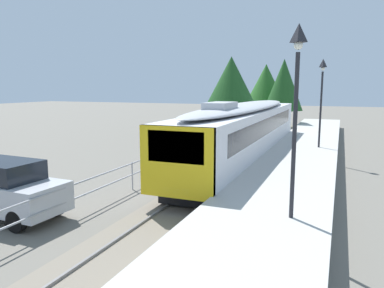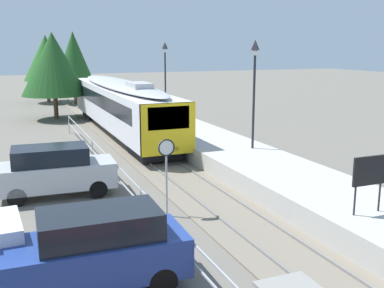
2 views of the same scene
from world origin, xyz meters
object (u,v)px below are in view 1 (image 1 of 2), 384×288
(commuter_train, at_px, (245,128))
(platform_lamp_far_end, at_px, (322,86))
(platform_lamp_mid_platform, at_px, (297,85))
(parked_suv_silver, at_px, (3,188))

(commuter_train, relative_size, platform_lamp_far_end, 3.77)
(commuter_train, relative_size, platform_lamp_mid_platform, 3.77)
(commuter_train, distance_m, platform_lamp_far_end, 5.33)
(platform_lamp_mid_platform, bearing_deg, platform_lamp_far_end, 90.00)
(commuter_train, distance_m, parked_suv_silver, 13.52)
(platform_lamp_mid_platform, distance_m, parked_suv_silver, 10.44)
(commuter_train, xyz_separation_m, parked_suv_silver, (-5.65, -12.23, -1.09))
(platform_lamp_far_end, height_order, parked_suv_silver, platform_lamp_far_end)
(commuter_train, height_order, platform_lamp_mid_platform, platform_lamp_mid_platform)
(platform_lamp_far_end, bearing_deg, platform_lamp_mid_platform, -90.00)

